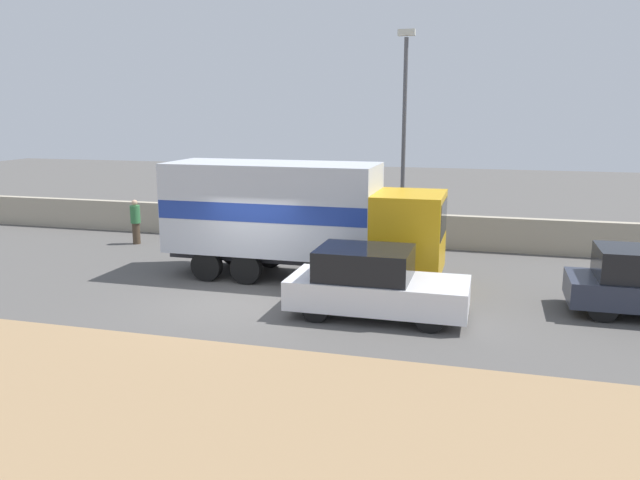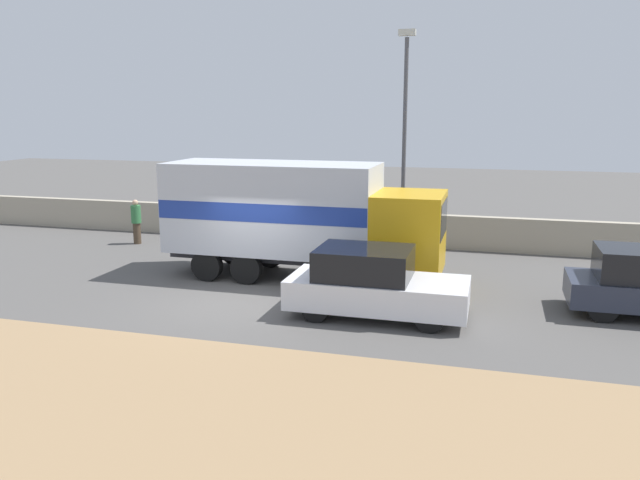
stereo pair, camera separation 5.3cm
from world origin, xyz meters
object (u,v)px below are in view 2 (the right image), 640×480
object	(u,v)px
street_lamp	(405,127)
car_hatchback	(373,283)
box_truck	(296,214)
pedestrian	(136,221)

from	to	relation	value
street_lamp	car_hatchback	world-z (taller)	street_lamp
street_lamp	car_hatchback	size ratio (longest dim) A/B	1.76
car_hatchback	street_lamp	bearing A→B (deg)	93.02
street_lamp	box_truck	xyz separation A→B (m)	(-2.44, -4.47, -2.38)
box_truck	car_hatchback	xyz separation A→B (m)	(2.82, -2.82, -1.08)
street_lamp	pedestrian	xyz separation A→B (m)	(-9.51, -1.51, -3.41)
street_lamp	box_truck	distance (m)	5.62
pedestrian	car_hatchback	bearing A→B (deg)	-30.27
box_truck	pedestrian	world-z (taller)	box_truck
street_lamp	box_truck	size ratio (longest dim) A/B	0.93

